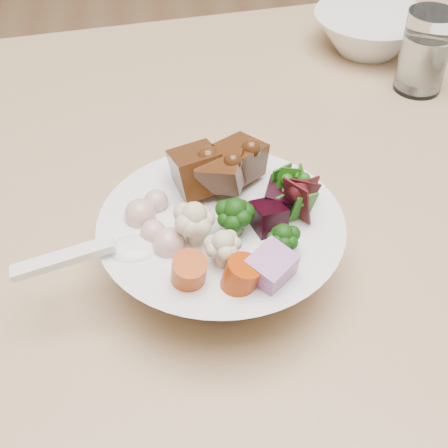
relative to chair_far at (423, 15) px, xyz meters
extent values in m
cylinder|color=tan|center=(-0.88, -0.45, -0.19)|extent=(0.06, 0.06, 0.67)
cube|color=tan|center=(0.02, -0.08, -0.06)|extent=(0.53, 0.53, 0.04)
cylinder|color=tan|center=(-0.10, -0.30, -0.31)|extent=(0.03, 0.03, 0.44)
cylinder|color=tan|center=(-0.20, 0.05, -0.31)|extent=(0.03, 0.03, 0.44)
cylinder|color=tan|center=(0.15, 0.15, -0.31)|extent=(0.03, 0.03, 0.44)
sphere|color=black|center=(-0.58, -0.90, 0.26)|extent=(0.04, 0.04, 0.04)
sphere|color=beige|center=(-0.61, -0.90, 0.26)|extent=(0.04, 0.04, 0.04)
cube|color=black|center=(-0.53, -0.87, 0.26)|extent=(0.04, 0.04, 0.03)
cube|color=#9E5F98|center=(-0.56, -0.95, 0.26)|extent=(0.05, 0.05, 0.04)
cylinder|color=#AF4604|center=(-0.62, -0.94, 0.26)|extent=(0.03, 0.03, 0.03)
sphere|color=#D09E92|center=(-0.65, -0.89, 0.25)|extent=(0.02, 0.02, 0.02)
ellipsoid|color=white|center=(-0.66, -0.90, 0.25)|extent=(0.05, 0.04, 0.02)
cube|color=white|center=(-0.72, -0.91, 0.25)|extent=(0.09, 0.02, 0.02)
cylinder|color=white|center=(-0.29, -0.59, 0.24)|extent=(0.06, 0.06, 0.11)
cylinder|color=silver|center=(-0.29, -0.59, 0.23)|extent=(0.05, 0.05, 0.07)
camera|label=1|loc=(-0.64, -1.27, 0.62)|focal=50.00mm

